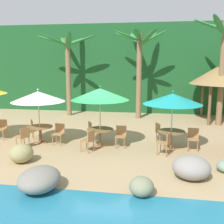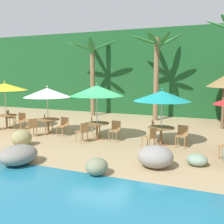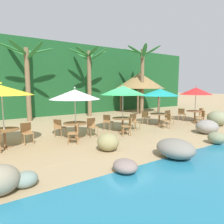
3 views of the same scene
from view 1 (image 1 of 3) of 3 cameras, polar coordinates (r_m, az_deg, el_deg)
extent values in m
plane|color=tan|center=(11.42, -1.34, -7.21)|extent=(120.00, 120.00, 0.00)
cube|color=tan|center=(11.42, -1.34, -7.19)|extent=(18.00, 5.20, 0.01)
cube|color=#194C23|center=(19.80, 3.49, 9.10)|extent=(28.00, 2.40, 6.00)
ellipsoid|color=slate|center=(7.90, -14.99, -13.43)|extent=(1.13, 1.36, 0.63)
ellipsoid|color=gray|center=(8.65, 16.31, -11.11)|extent=(1.14, 1.08, 0.70)
ellipsoid|color=#918958|center=(10.09, -18.44, -8.22)|extent=(0.80, 0.85, 0.66)
ellipsoid|color=gray|center=(7.43, 6.19, -15.24)|extent=(0.65, 0.72, 0.51)
cylinder|color=#9E7042|center=(13.14, -21.85, -4.58)|extent=(0.04, 0.04, 0.45)
cylinder|color=#9E7042|center=(13.45, -21.18, -4.20)|extent=(0.04, 0.04, 0.45)
cube|color=#9E7042|center=(13.32, -22.27, -3.35)|extent=(0.45, 0.45, 0.03)
cube|color=#9E7042|center=(13.45, -21.95, -2.35)|extent=(0.42, 0.07, 0.42)
cylinder|color=silver|center=(12.00, -15.01, -1.43)|extent=(0.04, 0.04, 2.13)
cone|color=white|center=(11.84, -15.23, 3.15)|extent=(2.25, 2.25, 0.43)
sphere|color=white|center=(11.81, -15.30, 4.57)|extent=(0.07, 0.07, 0.07)
cube|color=brown|center=(12.25, -14.77, -6.25)|extent=(0.60, 0.12, 0.03)
cube|color=brown|center=(12.25, -14.77, -6.25)|extent=(0.12, 0.60, 0.03)
cylinder|color=brown|center=(12.16, -14.85, -4.65)|extent=(0.09, 0.09, 0.71)
cylinder|color=brown|center=(12.07, -14.93, -3.02)|extent=(1.10, 1.10, 0.03)
cylinder|color=#9E7042|center=(11.59, -10.75, -5.96)|extent=(0.04, 0.04, 0.45)
cylinder|color=#9E7042|center=(11.74, -12.34, -5.81)|extent=(0.04, 0.04, 0.45)
cylinder|color=#9E7042|center=(11.90, -10.03, -5.50)|extent=(0.04, 0.04, 0.45)
cylinder|color=#9E7042|center=(12.05, -11.59, -5.36)|extent=(0.04, 0.04, 0.45)
cube|color=#9E7042|center=(11.75, -11.22, -4.53)|extent=(0.45, 0.45, 0.03)
cube|color=#9E7042|center=(11.88, -10.85, -3.39)|extent=(0.42, 0.07, 0.42)
cylinder|color=#9E7042|center=(13.20, -14.83, -4.10)|extent=(0.04, 0.04, 0.45)
cylinder|color=#9E7042|center=(12.86, -14.55, -4.47)|extent=(0.04, 0.04, 0.45)
cylinder|color=#9E7042|center=(13.15, -16.36, -4.23)|extent=(0.04, 0.04, 0.45)
cylinder|color=#9E7042|center=(12.81, -16.13, -4.61)|extent=(0.04, 0.04, 0.45)
cube|color=#9E7042|center=(12.95, -15.52, -3.33)|extent=(0.58, 0.58, 0.03)
cube|color=#9E7042|center=(12.88, -16.44, -2.56)|extent=(0.26, 0.37, 0.42)
cylinder|color=#9E7042|center=(11.80, -19.40, -6.09)|extent=(0.04, 0.04, 0.45)
cylinder|color=#9E7042|center=(11.98, -17.93, -5.76)|extent=(0.04, 0.04, 0.45)
cylinder|color=#9E7042|center=(11.51, -18.47, -6.45)|extent=(0.04, 0.04, 0.45)
cylinder|color=#9E7042|center=(11.69, -16.98, -6.10)|extent=(0.04, 0.04, 0.45)
cube|color=#9E7042|center=(11.68, -18.26, -4.97)|extent=(0.57, 0.57, 0.03)
cube|color=#9E7042|center=(11.47, -17.78, -4.21)|extent=(0.24, 0.38, 0.42)
cylinder|color=silver|center=(11.15, -2.50, -1.57)|extent=(0.04, 0.04, 2.29)
cone|color=#238E47|center=(10.98, -2.54, 3.77)|extent=(2.36, 2.36, 0.47)
sphere|color=#238E47|center=(10.95, -2.55, 5.38)|extent=(0.07, 0.07, 0.07)
cube|color=brown|center=(11.44, -2.45, -7.11)|extent=(0.60, 0.12, 0.03)
cube|color=brown|center=(11.44, -2.45, -7.11)|extent=(0.12, 0.60, 0.03)
cylinder|color=brown|center=(11.34, -2.47, -5.40)|extent=(0.09, 0.09, 0.71)
cylinder|color=brown|center=(11.24, -2.48, -3.66)|extent=(1.10, 1.10, 0.03)
cylinder|color=#9E7042|center=(11.03, 2.58, -6.63)|extent=(0.04, 0.04, 0.45)
cylinder|color=#9E7042|center=(11.08, 0.74, -6.54)|extent=(0.04, 0.04, 0.45)
cylinder|color=#9E7042|center=(11.37, 2.83, -6.11)|extent=(0.04, 0.04, 0.45)
cylinder|color=#9E7042|center=(11.42, 1.04, -6.03)|extent=(0.04, 0.04, 0.45)
cube|color=#9E7042|center=(11.16, 1.81, -5.14)|extent=(0.43, 0.43, 0.03)
cube|color=#9E7042|center=(11.30, 1.96, -3.92)|extent=(0.42, 0.04, 0.42)
cylinder|color=#9E7042|center=(12.37, -3.14, -4.74)|extent=(0.04, 0.04, 0.45)
cylinder|color=#9E7042|center=(12.04, -2.64, -5.16)|extent=(0.04, 0.04, 0.45)
cylinder|color=#9E7042|center=(12.27, -4.74, -4.88)|extent=(0.04, 0.04, 0.45)
cylinder|color=#9E7042|center=(11.94, -4.27, -5.31)|extent=(0.04, 0.04, 0.45)
cube|color=#9E7042|center=(12.09, -3.71, -3.92)|extent=(0.57, 0.57, 0.03)
cube|color=#9E7042|center=(11.99, -4.64, -3.10)|extent=(0.24, 0.38, 0.42)
cylinder|color=#9E7042|center=(10.72, -6.55, -7.21)|extent=(0.04, 0.04, 0.45)
cylinder|color=#9E7042|center=(10.98, -5.32, -6.76)|extent=(0.04, 0.04, 0.45)
cylinder|color=#9E7042|center=(10.50, -5.06, -7.56)|extent=(0.04, 0.04, 0.45)
cylinder|color=#9E7042|center=(10.76, -3.85, -7.09)|extent=(0.04, 0.04, 0.45)
cube|color=#9E7042|center=(10.67, -5.21, -5.92)|extent=(0.56, 0.56, 0.03)
cube|color=#9E7042|center=(10.49, -4.39, -5.08)|extent=(0.21, 0.40, 0.42)
cylinder|color=silver|center=(11.09, 12.39, -2.26)|extent=(0.04, 0.04, 2.14)
cone|color=teal|center=(10.92, 12.59, 2.71)|extent=(2.32, 2.32, 0.42)
sphere|color=teal|center=(10.89, 12.65, 4.22)|extent=(0.07, 0.07, 0.07)
cube|color=brown|center=(11.36, 12.18, -7.46)|extent=(0.60, 0.12, 0.03)
cube|color=brown|center=(11.36, 12.18, -7.46)|extent=(0.12, 0.60, 0.03)
cylinder|color=brown|center=(11.26, 12.25, -5.74)|extent=(0.09, 0.09, 0.71)
cylinder|color=brown|center=(11.17, 12.32, -3.99)|extent=(1.10, 1.10, 0.03)
cylinder|color=#9E7042|center=(11.13, 17.50, -6.96)|extent=(0.04, 0.04, 0.45)
cylinder|color=#9E7042|center=(11.12, 15.65, -6.88)|extent=(0.04, 0.04, 0.45)
cylinder|color=#9E7042|center=(11.47, 17.44, -6.44)|extent=(0.04, 0.04, 0.45)
cylinder|color=#9E7042|center=(11.46, 15.65, -6.36)|extent=(0.04, 0.04, 0.45)
cube|color=#9E7042|center=(11.23, 16.62, -5.49)|extent=(0.46, 0.46, 0.03)
cube|color=#9E7042|center=(11.37, 16.66, -4.27)|extent=(0.42, 0.08, 0.42)
cylinder|color=#9E7042|center=(12.26, 10.80, -5.05)|extent=(0.04, 0.04, 0.45)
cylinder|color=#9E7042|center=(11.95, 11.53, -5.48)|extent=(0.04, 0.04, 0.45)
cylinder|color=#9E7042|center=(12.12, 9.27, -5.19)|extent=(0.04, 0.04, 0.45)
cylinder|color=#9E7042|center=(11.80, 9.97, -5.63)|extent=(0.04, 0.04, 0.45)
cube|color=#9E7042|center=(11.97, 10.43, -4.23)|extent=(0.55, 0.55, 0.03)
cube|color=#9E7042|center=(11.84, 9.59, -3.39)|extent=(0.20, 0.40, 0.42)
cylinder|color=#9E7042|center=(10.43, 9.44, -7.78)|extent=(0.04, 0.04, 0.45)
cylinder|color=#9E7042|center=(10.75, 10.15, -7.25)|extent=(0.04, 0.04, 0.45)
cylinder|color=#9E7042|center=(10.32, 11.30, -8.06)|extent=(0.04, 0.04, 0.45)
cylinder|color=#9E7042|center=(10.64, 11.96, -7.51)|extent=(0.04, 0.04, 0.45)
cube|color=#9E7042|center=(10.46, 10.76, -6.39)|extent=(0.55, 0.55, 0.03)
cube|color=#9E7042|center=(10.35, 11.84, -5.50)|extent=(0.19, 0.40, 0.42)
cylinder|color=brown|center=(17.90, -9.13, 7.18)|extent=(0.32, 0.32, 4.96)
ellipsoid|color=#2D7A38|center=(17.61, -6.31, 14.77)|extent=(1.88, 0.42, 0.70)
ellipsoid|color=#2D7A38|center=(18.69, -7.47, 14.56)|extent=(0.97, 1.90, 0.63)
ellipsoid|color=#2D7A38|center=(18.86, -9.93, 14.33)|extent=(1.23, 1.78, 0.78)
ellipsoid|color=#2D7A38|center=(18.10, -12.45, 14.51)|extent=(1.91, 0.64, 0.67)
ellipsoid|color=#2D7A38|center=(17.44, -12.14, 14.66)|extent=(1.48, 1.67, 0.69)
ellipsoid|color=#2D7A38|center=(16.95, -9.10, 14.52)|extent=(0.99, 1.74, 1.06)
cylinder|color=brown|center=(16.77, 5.67, 7.35)|extent=(0.32, 0.32, 5.14)
ellipsoid|color=#2D7A38|center=(16.75, 8.77, 15.26)|extent=(1.55, 0.40, 0.87)
ellipsoid|color=#2D7A38|center=(17.46, 7.66, 15.16)|extent=(1.22, 1.47, 0.81)
ellipsoid|color=#2D7A38|center=(17.59, 4.83, 15.04)|extent=(0.95, 1.53, 0.93)
ellipsoid|color=#2D7A38|center=(17.14, 3.12, 15.47)|extent=(1.65, 0.83, 0.67)
ellipsoid|color=#2D7A38|center=(16.49, 3.07, 15.73)|extent=(1.61, 1.08, 0.63)
ellipsoid|color=#2D7A38|center=(16.00, 5.38, 15.93)|extent=(0.49, 1.67, 0.57)
ellipsoid|color=#2D7A38|center=(16.14, 7.65, 15.36)|extent=(1.24, 1.38, 0.96)
cylinder|color=brown|center=(15.97, 22.03, 7.26)|extent=(0.32, 0.32, 5.56)
ellipsoid|color=#2D7A38|center=(16.62, 20.33, 16.65)|extent=(1.32, 1.53, 0.54)
ellipsoid|color=#2D7A38|center=(15.88, 19.61, 16.82)|extent=(1.64, 0.40, 0.71)
ellipsoid|color=#2D7A38|center=(15.27, 21.55, 16.63)|extent=(1.12, 1.47, 0.97)
cylinder|color=brown|center=(18.34, 18.39, 2.52)|extent=(0.16, 0.16, 2.20)
cylinder|color=brown|center=(15.88, 19.77, 1.28)|extent=(0.16, 0.16, 2.20)
camera|label=2|loc=(3.17, 102.45, -11.82)|focal=44.19mm
camera|label=3|loc=(8.85, -64.99, -2.69)|focal=32.33mm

